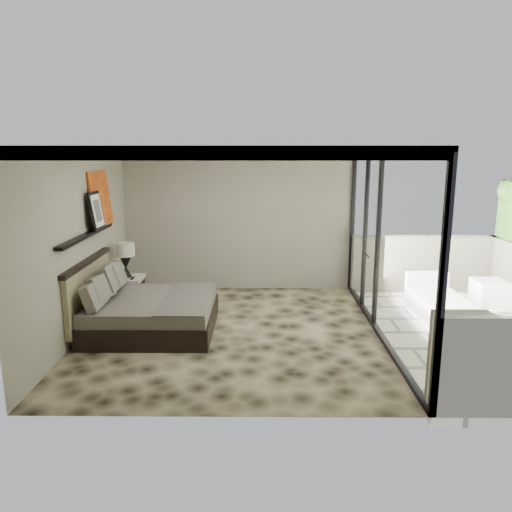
{
  "coord_description": "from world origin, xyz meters",
  "views": [
    {
      "loc": [
        0.43,
        -7.28,
        2.76
      ],
      "look_at": [
        0.37,
        0.4,
        1.12
      ],
      "focal_mm": 35.0,
      "sensor_mm": 36.0,
      "label": 1
    }
  ],
  "objects_px": {
    "bed": "(146,311)",
    "nightstand": "(128,290)",
    "ottoman": "(490,295)",
    "table_lamp": "(125,255)",
    "lounger": "(441,305)"
  },
  "relations": [
    {
      "from": "bed",
      "to": "table_lamp",
      "type": "bearing_deg",
      "value": 115.8
    },
    {
      "from": "bed",
      "to": "table_lamp",
      "type": "relative_size",
      "value": 3.14
    },
    {
      "from": "nightstand",
      "to": "ottoman",
      "type": "xyz_separation_m",
      "value": [
        6.41,
        -0.23,
        -0.01
      ]
    },
    {
      "from": "table_lamp",
      "to": "ottoman",
      "type": "distance_m",
      "value": 6.46
    },
    {
      "from": "bed",
      "to": "nightstand",
      "type": "relative_size",
      "value": 3.48
    },
    {
      "from": "nightstand",
      "to": "lounger",
      "type": "bearing_deg",
      "value": 15.58
    },
    {
      "from": "bed",
      "to": "nightstand",
      "type": "bearing_deg",
      "value": 115.58
    },
    {
      "from": "ottoman",
      "to": "lounger",
      "type": "bearing_deg",
      "value": -161.03
    },
    {
      "from": "table_lamp",
      "to": "lounger",
      "type": "distance_m",
      "value": 5.54
    },
    {
      "from": "bed",
      "to": "nightstand",
      "type": "xyz_separation_m",
      "value": [
        -0.62,
        1.29,
        -0.04
      ]
    },
    {
      "from": "table_lamp",
      "to": "lounger",
      "type": "relative_size",
      "value": 0.39
    },
    {
      "from": "table_lamp",
      "to": "ottoman",
      "type": "relative_size",
      "value": 1.16
    },
    {
      "from": "bed",
      "to": "table_lamp",
      "type": "xyz_separation_m",
      "value": [
        -0.63,
        1.31,
        0.6
      ]
    },
    {
      "from": "ottoman",
      "to": "bed",
      "type": "bearing_deg",
      "value": -169.65
    },
    {
      "from": "bed",
      "to": "lounger",
      "type": "distance_m",
      "value": 4.89
    }
  ]
}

